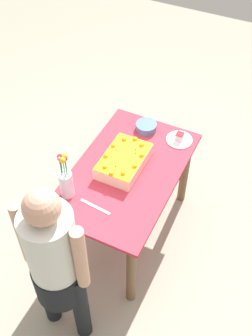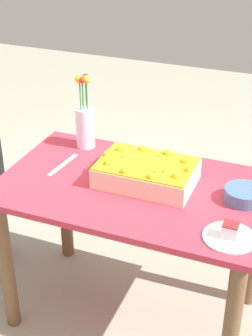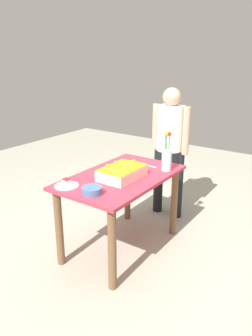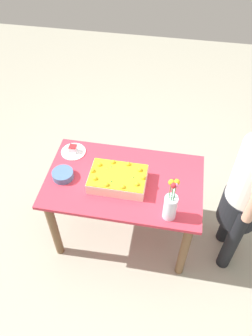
{
  "view_description": "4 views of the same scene",
  "coord_description": "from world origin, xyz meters",
  "px_view_note": "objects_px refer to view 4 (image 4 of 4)",
  "views": [
    {
      "loc": [
        -1.86,
        -0.9,
        3.04
      ],
      "look_at": [
        -0.03,
        -0.01,
        0.83
      ],
      "focal_mm": 45.0,
      "sensor_mm": 36.0,
      "label": 1
    },
    {
      "loc": [
        0.7,
        -1.84,
        1.96
      ],
      "look_at": [
        -0.03,
        -0.04,
        0.87
      ],
      "focal_mm": 55.0,
      "sensor_mm": 36.0,
      "label": 2
    },
    {
      "loc": [
        2.3,
        1.66,
        1.83
      ],
      "look_at": [
        0.03,
        0.08,
        0.86
      ],
      "focal_mm": 35.0,
      "sensor_mm": 36.0,
      "label": 3
    },
    {
      "loc": [
        -0.31,
        1.61,
        2.71
      ],
      "look_at": [
        -0.01,
        -0.05,
        0.85
      ],
      "focal_mm": 35.0,
      "sensor_mm": 36.0,
      "label": 4
    }
  ],
  "objects_px": {
    "sheet_cake": "(118,179)",
    "cake_knife": "(173,192)",
    "flower_vase": "(171,204)",
    "fruit_bowl": "(63,175)",
    "serving_plate_with_slice": "(73,151)",
    "person_standing": "(248,191)"
  },
  "relations": [
    {
      "from": "serving_plate_with_slice",
      "to": "person_standing",
      "type": "distance_m",
      "value": 1.41
    },
    {
      "from": "cake_knife",
      "to": "flower_vase",
      "type": "distance_m",
      "value": 0.26
    },
    {
      "from": "flower_vase",
      "to": "sheet_cake",
      "type": "bearing_deg",
      "value": -29.23
    },
    {
      "from": "sheet_cake",
      "to": "person_standing",
      "type": "relative_size",
      "value": 0.29
    },
    {
      "from": "cake_knife",
      "to": "person_standing",
      "type": "bearing_deg",
      "value": 98.33
    },
    {
      "from": "serving_plate_with_slice",
      "to": "cake_knife",
      "type": "height_order",
      "value": "serving_plate_with_slice"
    },
    {
      "from": "cake_knife",
      "to": "fruit_bowl",
      "type": "bearing_deg",
      "value": -83.85
    },
    {
      "from": "flower_vase",
      "to": "fruit_bowl",
      "type": "bearing_deg",
      "value": -14.38
    },
    {
      "from": "person_standing",
      "to": "fruit_bowl",
      "type": "bearing_deg",
      "value": 1.27
    },
    {
      "from": "sheet_cake",
      "to": "flower_vase",
      "type": "xyz_separation_m",
      "value": [
        -0.41,
        0.23,
        0.08
      ]
    },
    {
      "from": "cake_knife",
      "to": "flower_vase",
      "type": "bearing_deg",
      "value": 1.8
    },
    {
      "from": "flower_vase",
      "to": "serving_plate_with_slice",
      "type": "bearing_deg",
      "value": -30.57
    },
    {
      "from": "sheet_cake",
      "to": "person_standing",
      "type": "height_order",
      "value": "person_standing"
    },
    {
      "from": "fruit_bowl",
      "to": "person_standing",
      "type": "relative_size",
      "value": 0.11
    },
    {
      "from": "serving_plate_with_slice",
      "to": "person_standing",
      "type": "relative_size",
      "value": 0.14
    },
    {
      "from": "sheet_cake",
      "to": "serving_plate_with_slice",
      "type": "bearing_deg",
      "value": -31.81
    },
    {
      "from": "sheet_cake",
      "to": "serving_plate_with_slice",
      "type": "relative_size",
      "value": 2.08
    },
    {
      "from": "sheet_cake",
      "to": "cake_knife",
      "type": "height_order",
      "value": "sheet_cake"
    },
    {
      "from": "fruit_bowl",
      "to": "sheet_cake",
      "type": "bearing_deg",
      "value": -178.21
    },
    {
      "from": "fruit_bowl",
      "to": "flower_vase",
      "type": "bearing_deg",
      "value": 165.62
    },
    {
      "from": "person_standing",
      "to": "sheet_cake",
      "type": "bearing_deg",
      "value": 1.04
    },
    {
      "from": "flower_vase",
      "to": "fruit_bowl",
      "type": "relative_size",
      "value": 2.3
    }
  ]
}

